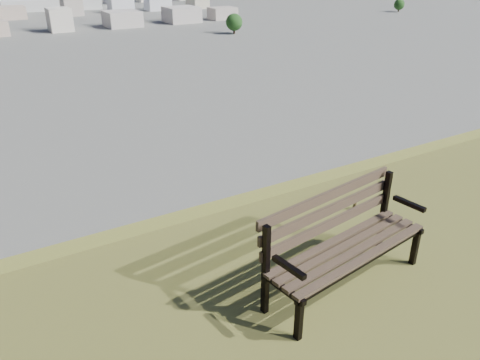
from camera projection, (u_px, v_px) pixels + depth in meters
park_bench at (342, 237)px, 4.35m from camera, size 1.81×0.81×0.91m
arena at (52, 0)px, 252.40m from camera, size 52.38×28.67×20.97m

